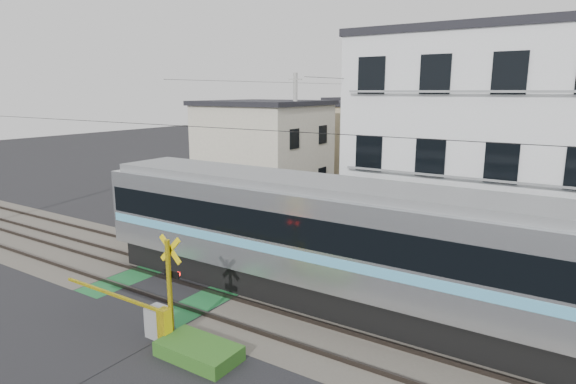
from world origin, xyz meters
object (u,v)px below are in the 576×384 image
Objects in this scene: crossing_signal_far at (202,227)px; pedestrian at (455,157)px; commuter_train at (354,244)px; crossing_signal_near at (159,316)px; apartment_block at (488,145)px.

crossing_signal_far is 29.75m from pedestrian.
pedestrian is (-4.88, 31.94, -1.24)m from commuter_train.
crossing_signal_near is at bearing 70.56° from pedestrian.
commuter_train is at bearing -105.14° from apartment_block.
crossing_signal_far is at bearing 164.49° from commuter_train.
commuter_train reaches higher than crossing_signal_near.
crossing_signal_near and crossing_signal_far have the same top height.
crossing_signal_near is 1.00× the size of crossing_signal_far.
crossing_signal_near is 0.46× the size of apartment_block.
commuter_train is 9.29m from crossing_signal_far.
commuter_train reaches higher than crossing_signal_far.
apartment_block reaches higher than pedestrian.
commuter_train is 4.16× the size of crossing_signal_near.
pedestrian is at bearing 98.69° from commuter_train.
commuter_train is at bearing 77.37° from pedestrian.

